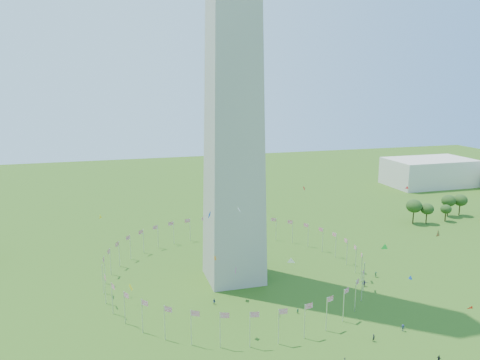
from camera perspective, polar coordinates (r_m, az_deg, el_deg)
name	(u,v)px	position (r m, az deg, el deg)	size (l,w,h in m)	color
flag_ring	(234,265)	(150.67, -0.76, -10.28)	(80.24, 80.24, 9.00)	silver
gov_building_east_a	(429,172)	(304.64, 22.05, 0.91)	(50.00, 30.00, 16.00)	beige
crowd	(354,354)	(116.01, 13.75, -19.89)	(96.65, 66.24, 1.99)	black
kites_aloft	(325,247)	(127.18, 10.31, -8.09)	(92.33, 64.49, 34.62)	green
tree_line_east	(455,208)	(234.81, 24.78, -3.16)	(53.95, 15.41, 10.68)	#2D521B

